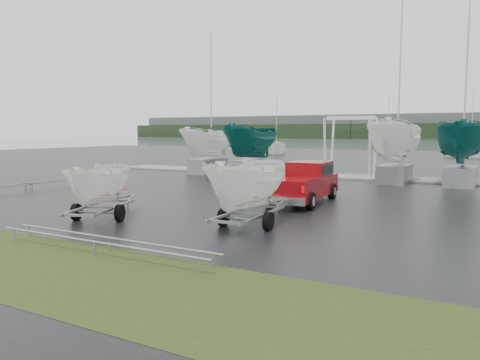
% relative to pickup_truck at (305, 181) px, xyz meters
% --- Properties ---
extents(ground_plane, '(120.00, 120.00, 0.00)m').
position_rel_pickup_truck_xyz_m(ground_plane, '(-5.35, -1.29, -0.92)').
color(ground_plane, black).
rests_on(ground_plane, ground).
extents(lake, '(300.00, 300.00, 0.00)m').
position_rel_pickup_truck_xyz_m(lake, '(-5.35, 98.71, -0.93)').
color(lake, slate).
rests_on(lake, ground).
extents(dock, '(30.00, 3.00, 0.12)m').
position_rel_pickup_truck_xyz_m(dock, '(-5.35, 11.71, -0.87)').
color(dock, gray).
rests_on(dock, ground).
extents(treeline, '(300.00, 8.00, 6.00)m').
position_rel_pickup_truck_xyz_m(treeline, '(-5.35, 168.71, 2.08)').
color(treeline, black).
rests_on(treeline, ground).
extents(far_hill, '(300.00, 6.00, 10.00)m').
position_rel_pickup_truck_xyz_m(far_hill, '(-5.35, 176.71, 4.08)').
color(far_hill, '#4C5651').
rests_on(far_hill, ground).
extents(pickup_truck, '(2.21, 5.39, 1.76)m').
position_rel_pickup_truck_xyz_m(pickup_truck, '(0.00, 0.00, 0.00)').
color(pickup_truck, maroon).
rests_on(pickup_truck, ground).
extents(trailer_hitched, '(1.86, 3.67, 5.15)m').
position_rel_pickup_truck_xyz_m(trailer_hitched, '(0.38, -6.10, 1.87)').
color(trailer_hitched, gray).
rests_on(trailer_hitched, ground).
extents(trailer_parked, '(2.41, 3.78, 4.49)m').
position_rel_pickup_truck_xyz_m(trailer_parked, '(-4.78, -7.51, 1.53)').
color(trailer_parked, gray).
rests_on(trailer_parked, ground).
extents(boat_hoist, '(3.30, 2.18, 4.12)m').
position_rel_pickup_truck_xyz_m(boat_hoist, '(-1.36, 11.71, 1.75)').
color(boat_hoist, silver).
rests_on(boat_hoist, ground).
extents(keelboat_0, '(2.26, 3.20, 10.43)m').
position_rel_pickup_truck_xyz_m(keelboat_0, '(-11.46, 9.71, 2.65)').
color(keelboat_0, gray).
rests_on(keelboat_0, ground).
extents(keelboat_1, '(2.46, 3.20, 7.64)m').
position_rel_pickup_truck_xyz_m(keelboat_1, '(-7.94, 9.91, 2.99)').
color(keelboat_1, gray).
rests_on(keelboat_1, ground).
extents(keelboat_2, '(2.69, 3.20, 10.86)m').
position_rel_pickup_truck_xyz_m(keelboat_2, '(1.97, 9.71, 3.36)').
color(keelboat_2, gray).
rests_on(keelboat_2, ground).
extents(keelboat_3, '(2.57, 3.20, 10.75)m').
position_rel_pickup_truck_xyz_m(keelboat_3, '(5.56, 10.01, 3.18)').
color(keelboat_3, gray).
rests_on(keelboat_3, ground).
extents(mast_rack_0, '(0.56, 6.50, 0.06)m').
position_rel_pickup_truck_xyz_m(mast_rack_0, '(-14.35, -0.29, -0.57)').
color(mast_rack_0, gray).
rests_on(mast_rack_0, ground).
extents(mast_rack_2, '(7.00, 0.56, 0.06)m').
position_rel_pickup_truck_xyz_m(mast_rack_2, '(-1.35, -10.79, -0.57)').
color(mast_rack_2, gray).
rests_on(mast_rack_2, ground).
extents(moored_boat_0, '(3.55, 3.59, 11.60)m').
position_rel_pickup_truck_xyz_m(moored_boat_0, '(-19.67, 39.63, -0.91)').
color(moored_boat_0, white).
rests_on(moored_boat_0, ground).
extents(moored_boat_1, '(3.67, 3.71, 11.60)m').
position_rel_pickup_truck_xyz_m(moored_boat_1, '(-6.15, 46.92, -0.91)').
color(moored_boat_1, white).
rests_on(moored_boat_1, ground).
extents(moored_boat_2, '(2.40, 2.34, 11.00)m').
position_rel_pickup_truck_xyz_m(moored_boat_2, '(4.47, 40.97, -0.91)').
color(moored_boat_2, white).
rests_on(moored_boat_2, ground).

